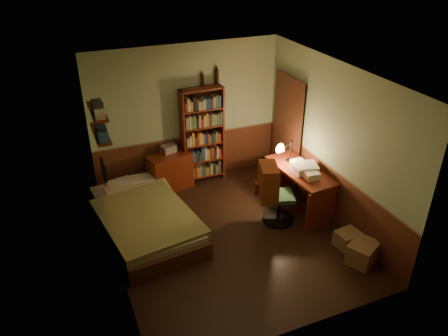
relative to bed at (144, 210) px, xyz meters
name	(u,v)px	position (x,y,z in m)	size (l,w,h in m)	color
floor	(230,236)	(1.19, -0.72, -0.35)	(3.50, 4.00, 0.02)	black
ceiling	(231,75)	(1.19, -0.72, 2.27)	(3.50, 4.00, 0.02)	silver
wall_back	(187,115)	(1.19, 1.29, 0.96)	(3.50, 0.02, 2.60)	#9EB48D
wall_left	(107,188)	(-0.57, -0.72, 0.96)	(0.02, 4.00, 2.60)	#9EB48D
wall_right	(333,143)	(2.95, -0.72, 0.96)	(0.02, 4.00, 2.60)	#9EB48D
wall_front	(305,245)	(1.19, -2.73, 0.96)	(3.50, 0.02, 2.60)	#9EB48D
doorway	(288,130)	(2.91, 0.58, 0.66)	(0.06, 0.90, 2.00)	black
door_trim	(286,131)	(2.88, 0.58, 0.66)	(0.02, 0.98, 2.08)	#432215
bed	(144,210)	(0.00, 0.00, 0.00)	(1.24, 2.32, 0.69)	olive
dresser	(170,172)	(0.75, 1.05, 0.00)	(0.78, 0.39, 0.70)	#5D1D0E
mini_stereo	(168,148)	(0.77, 1.17, 0.42)	(0.26, 0.20, 0.14)	#B2B2B7
bookshelf	(202,136)	(1.42, 1.13, 0.57)	(0.79, 0.24, 1.83)	#5D1D0E
bottle_left	(202,80)	(1.49, 1.24, 1.60)	(0.06, 0.06, 0.21)	black
bottle_right	(217,77)	(1.76, 1.24, 1.62)	(0.07, 0.07, 0.27)	black
desk	(299,188)	(2.60, -0.40, 0.03)	(0.57, 1.38, 0.74)	#5D1D0E
paper_stack	(309,168)	(2.70, -0.51, 0.46)	(0.24, 0.33, 0.13)	silver
desk_lamp	(291,143)	(2.59, -0.05, 0.73)	(0.20, 0.20, 0.66)	black
office_chair	(280,196)	(2.10, -0.63, 0.13)	(0.48, 0.42, 0.95)	#2A5334
red_jacket	(264,152)	(1.86, -0.45, 0.90)	(0.27, 0.49, 0.58)	#8F391A
wall_shelf_lower	(100,134)	(-0.45, 0.38, 1.26)	(0.20, 0.90, 0.03)	#5D1D0E
wall_shelf_upper	(97,111)	(-0.45, 0.38, 1.61)	(0.20, 0.90, 0.03)	#5D1D0E
framed_picture	(103,170)	(-0.53, -0.12, 0.91)	(0.04, 0.32, 0.26)	black
cardboard_box_a	(363,253)	(2.72, -2.01, -0.18)	(0.43, 0.35, 0.32)	olive
cardboard_box_b	(348,239)	(2.75, -1.63, -0.22)	(0.35, 0.29, 0.25)	olive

